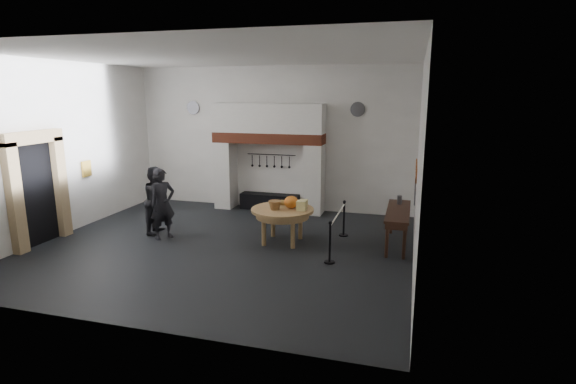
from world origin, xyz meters
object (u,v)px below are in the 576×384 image
(iron_range, at_px, (270,202))
(barrier_post_near, at_px, (330,243))
(visitor_far, at_px, (157,200))
(visitor_near, at_px, (162,204))
(work_table, at_px, (282,210))
(side_table, at_px, (398,211))
(barrier_post_far, at_px, (344,219))

(iron_range, relative_size, barrier_post_near, 2.11)
(iron_range, relative_size, visitor_far, 1.06)
(iron_range, bearing_deg, visitor_near, -116.00)
(work_table, xyz_separation_m, barrier_post_near, (1.40, -1.07, -0.39))
(side_table, bearing_deg, work_table, -168.96)
(visitor_far, bearing_deg, visitor_near, -141.53)
(visitor_far, bearing_deg, barrier_post_far, -84.28)
(work_table, bearing_deg, barrier_post_near, -37.37)
(side_table, relative_size, barrier_post_near, 2.44)
(work_table, relative_size, barrier_post_far, 1.73)
(barrier_post_far, bearing_deg, iron_range, 142.59)
(visitor_far, height_order, side_table, visitor_far)
(visitor_far, bearing_deg, side_table, -90.42)
(iron_range, bearing_deg, barrier_post_near, -56.31)
(side_table, bearing_deg, barrier_post_far, 164.39)
(work_table, xyz_separation_m, visitor_near, (-3.04, -0.52, 0.07))
(iron_range, bearing_deg, barrier_post_far, -37.41)
(visitor_near, bearing_deg, iron_range, 8.49)
(visitor_near, relative_size, barrier_post_near, 2.03)
(work_table, distance_m, visitor_near, 3.09)
(iron_range, height_order, work_table, work_table)
(visitor_near, xyz_separation_m, barrier_post_near, (4.44, -0.55, -0.46))
(visitor_far, distance_m, side_table, 6.26)
(iron_range, bearing_deg, side_table, -31.03)
(barrier_post_near, bearing_deg, barrier_post_far, 90.00)
(barrier_post_near, relative_size, barrier_post_far, 1.00)
(visitor_far, xyz_separation_m, barrier_post_far, (4.84, 1.05, -0.45))
(side_table, bearing_deg, iron_range, 148.97)
(barrier_post_far, bearing_deg, barrier_post_near, -90.00)
(work_table, bearing_deg, side_table, 11.04)
(visitor_near, relative_size, barrier_post_far, 2.03)
(barrier_post_near, bearing_deg, visitor_far, 168.93)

